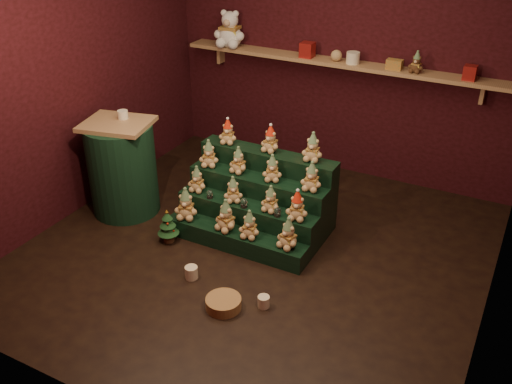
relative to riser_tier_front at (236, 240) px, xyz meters
The scene contains 40 objects.
ground 0.22m from the riser_tier_front, ahead, with size 4.00×4.00×0.00m, color black.
back_wall 2.47m from the riser_tier_front, 84.71° to the left, with size 4.00×0.10×2.80m, color black.
front_wall 2.41m from the riser_tier_front, 84.54° to the right, with size 4.00×0.10×2.80m, color black.
left_wall 2.27m from the riser_tier_front, behind, with size 0.10×4.00×2.80m, color black.
back_shelf 2.26m from the riser_tier_front, 84.23° to the left, with size 3.60×0.26×0.24m.
riser_tier_front is the anchor object (origin of this frame).
riser_tier_midfront 0.24m from the riser_tier_front, 90.00° to the left, with size 1.40×0.22×0.36m, color black.
riser_tier_midback 0.48m from the riser_tier_front, 90.00° to the left, with size 1.40×0.22×0.54m, color black.
riser_tier_back 0.71m from the riser_tier_front, 90.00° to the left, with size 1.40×0.22×0.72m, color black.
teddy_0 0.59m from the riser_tier_front, behind, with size 0.22×0.20×0.31m, color tan, non-canonical shape.
teddy_1 0.26m from the riser_tier_front, behind, with size 0.22×0.20×0.30m, color tan, non-canonical shape.
teddy_2 0.27m from the riser_tier_front, ahead, with size 0.19×0.17×0.27m, color tan, non-canonical shape.
teddy_3 0.58m from the riser_tier_front, ahead, with size 0.21×0.18×0.29m, color tan, non-canonical shape.
teddy_4 0.71m from the riser_tier_front, 157.69° to the left, with size 0.18×0.16×0.26m, color tan, non-canonical shape.
teddy_5 0.47m from the riser_tier_front, 123.58° to the left, with size 0.18×0.16×0.25m, color tan, non-canonical shape.
teddy_6 0.52m from the riser_tier_front, 40.88° to the left, with size 0.18×0.16×0.25m, color tan, non-canonical shape.
teddy_7 0.69m from the riser_tier_front, 21.04° to the left, with size 0.20×0.18×0.28m, color tan, non-canonical shape.
teddy_8 0.91m from the riser_tier_front, 140.88° to the left, with size 0.19×0.17×0.27m, color tan, non-canonical shape.
teddy_9 0.77m from the riser_tier_front, 115.30° to the left, with size 0.18×0.17×0.26m, color tan, non-canonical shape.
teddy_10 0.75m from the riser_tier_front, 72.20° to the left, with size 0.18×0.16×0.26m, color tan, non-canonical shape.
teddy_11 0.92m from the riser_tier_front, 40.03° to the left, with size 0.19×0.17×0.27m, color tan, non-canonical shape.
teddy_12 1.09m from the riser_tier_front, 124.18° to the left, with size 0.18×0.16×0.25m, color tan, non-canonical shape.
teddy_13 1.02m from the riser_tier_front, 88.68° to the left, with size 0.19×0.17×0.26m, color tan, non-canonical shape.
teddy_14 1.12m from the riser_tier_front, 56.57° to the left, with size 0.19×0.18×0.27m, color tan, non-canonical shape.
snow_globe_a 0.51m from the riser_tier_front, 156.46° to the left, with size 0.06×0.06×0.08m.
snow_globe_b 0.35m from the riser_tier_front, 88.73° to the left, with size 0.07×0.07×0.09m.
snow_globe_c 0.49m from the riser_tier_front, 24.74° to the left, with size 0.06×0.06×0.09m.
side_table 1.41m from the riser_tier_front, behind, with size 0.74×0.68×0.98m.
table_ornament 1.65m from the riser_tier_front, behind, with size 0.10×0.10×0.08m, color beige.
mini_christmas_tree 0.65m from the riser_tier_front, 162.36° to the right, with size 0.20×0.20×0.35m.
mug_left 0.58m from the riser_tier_front, 101.16° to the right, with size 0.11×0.11×0.11m, color beige.
mug_right 0.87m from the riser_tier_front, 45.34° to the right, with size 0.10×0.10×0.10m, color beige.
wicker_basket 0.85m from the riser_tier_front, 66.99° to the right, with size 0.29×0.29×0.09m, color #A97444.
white_bear 2.64m from the riser_tier_front, 120.68° to the left, with size 0.37×0.33×0.52m, color white, non-canonical shape.
brown_bear 2.52m from the riser_tier_front, 61.15° to the left, with size 0.15×0.14×0.21m, color #4B3219, non-canonical shape.
gift_tin_red_a 2.30m from the riser_tier_front, 94.59° to the left, with size 0.14×0.14×0.16m, color maroon.
gift_tin_cream 2.31m from the riser_tier_front, 78.94° to the left, with size 0.14×0.14×0.12m, color beige.
gift_tin_red_b 2.76m from the riser_tier_front, 50.56° to the left, with size 0.12×0.12×0.14m, color maroon.
shelf_plush_ball 2.29m from the riser_tier_front, 84.42° to the left, with size 0.12×0.12×0.12m, color tan.
scarf_gift_box 2.42m from the riser_tier_front, 66.67° to the left, with size 0.16×0.10×0.10m, color #CA601C.
Camera 1 is at (2.04, -3.84, 3.04)m, focal length 40.00 mm.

